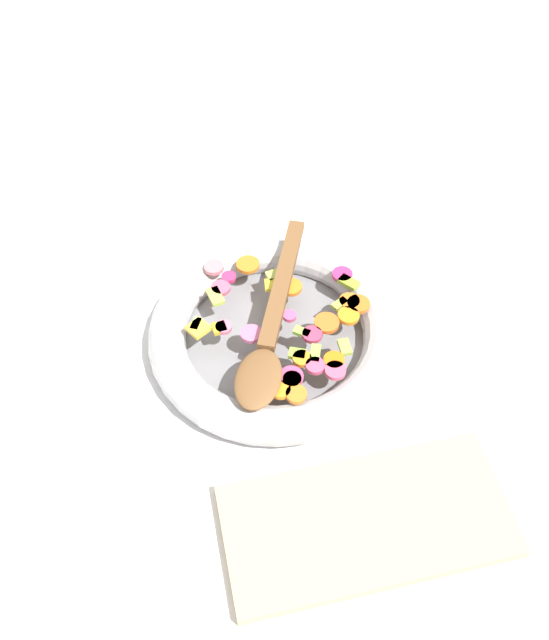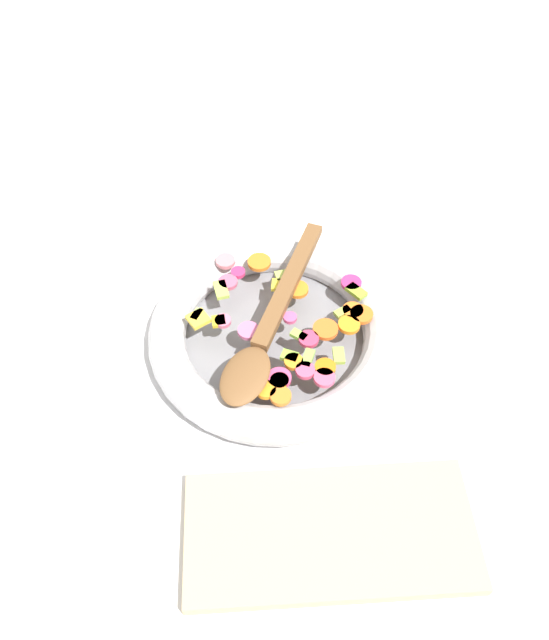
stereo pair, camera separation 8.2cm
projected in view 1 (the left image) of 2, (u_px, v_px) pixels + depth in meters
ground_plane at (274, 343)px, 0.86m from camera, size 4.00×4.00×0.00m
skillet at (274, 333)px, 0.84m from camera, size 0.34×0.34×0.05m
chopped_vegetables at (290, 321)px, 0.82m from camera, size 0.25×0.27×0.01m
wooden_spoon at (271, 326)px, 0.80m from camera, size 0.16×0.31×0.01m
cutting_board at (367, 521)px, 0.69m from camera, size 0.32×0.15×0.02m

